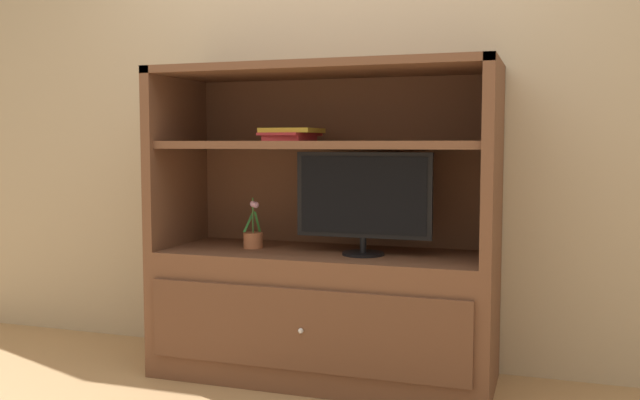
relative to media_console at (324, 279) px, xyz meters
The scene contains 5 objects.
painted_rear_wall 0.99m from the media_console, 90.00° to the left, with size 6.00×0.10×2.80m, color tan.
media_console is the anchor object (origin of this frame).
tv_monitor 0.45m from the media_console, 13.24° to the right, with size 0.64×0.19×0.47m.
potted_plant 0.41m from the media_console, behind, with size 0.09×0.10×0.25m.
magazine_stack 0.71m from the media_console, behind, with size 0.25×0.32×0.06m.
Camera 1 is at (1.03, -2.72, 1.13)m, focal length 39.11 mm.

